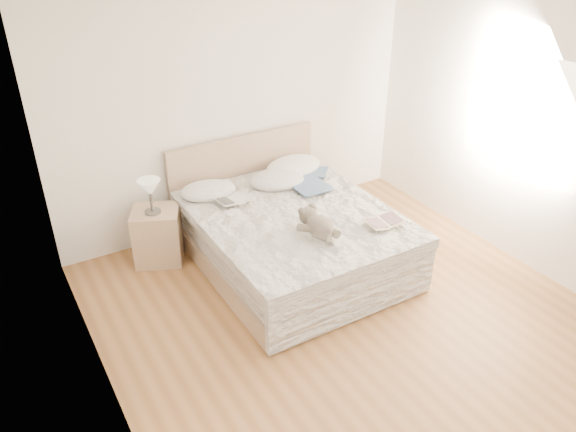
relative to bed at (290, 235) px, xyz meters
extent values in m
cube|color=brown|center=(0.00, -1.19, -0.31)|extent=(4.00, 4.50, 0.00)
cube|color=white|center=(0.00, 1.06, 1.04)|extent=(4.00, 0.02, 2.70)
cube|color=white|center=(-2.00, -1.19, 1.04)|extent=(0.02, 4.50, 2.70)
cube|color=white|center=(2.00, -1.19, 1.04)|extent=(0.02, 4.50, 2.70)
cube|color=white|center=(1.99, -0.89, 1.14)|extent=(0.02, 1.30, 1.10)
cube|color=tan|center=(0.00, -0.04, -0.21)|extent=(1.68, 2.08, 0.20)
cube|color=silver|center=(0.00, -0.04, 0.04)|extent=(1.60, 2.00, 0.30)
cube|color=silver|center=(0.00, -0.09, 0.23)|extent=(1.72, 2.05, 0.10)
cube|color=tan|center=(0.00, 1.00, 0.19)|extent=(1.70, 0.06, 1.00)
cube|color=tan|center=(-1.11, 0.70, -0.03)|extent=(0.58, 0.55, 0.56)
cylinder|color=#4A4640|center=(-1.13, 0.67, 0.26)|extent=(0.16, 0.16, 0.02)
cylinder|color=#3D3934|center=(-1.13, 0.67, 0.38)|extent=(0.03, 0.03, 0.22)
cone|color=beige|center=(-1.13, 0.67, 0.52)|extent=(0.27, 0.27, 0.16)
ellipsoid|color=silver|center=(-0.55, 0.68, 0.33)|extent=(0.62, 0.49, 0.17)
ellipsoid|color=silver|center=(0.16, 0.54, 0.33)|extent=(0.67, 0.55, 0.17)
ellipsoid|color=white|center=(0.48, 0.73, 0.33)|extent=(0.74, 0.58, 0.20)
cube|color=silver|center=(-0.42, 0.38, 0.32)|extent=(0.33, 0.25, 0.02)
cube|color=#FFF0C9|center=(0.57, -0.69, 0.32)|extent=(0.37, 0.27, 0.02)
camera|label=1|loc=(-2.41, -4.03, 2.86)|focal=35.00mm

